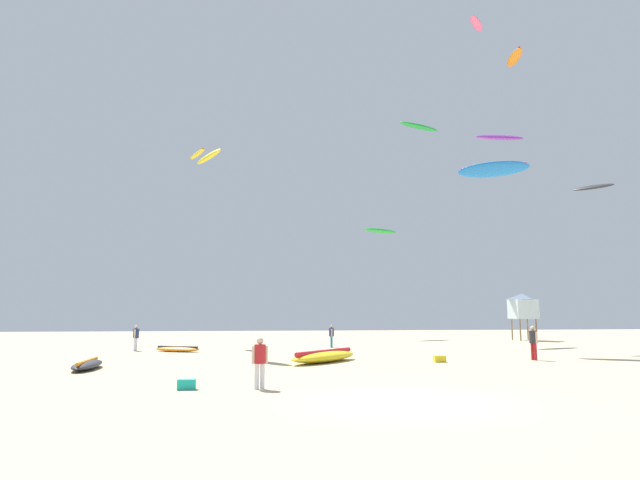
{
  "coord_description": "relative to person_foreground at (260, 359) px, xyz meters",
  "views": [
    {
      "loc": [
        -4.29,
        -14.57,
        2.39
      ],
      "look_at": [
        0.0,
        18.41,
        6.95
      ],
      "focal_mm": 30.09,
      "sensor_mm": 36.0,
      "label": 1
    }
  ],
  "objects": [
    {
      "name": "ground_plane",
      "position": [
        3.94,
        -3.02,
        -0.95
      ],
      "size": [
        120.0,
        120.0,
        0.0
      ],
      "primitive_type": "plane",
      "color": "#C6B28C"
    },
    {
      "name": "person_foreground",
      "position": [
        0.0,
        0.0,
        0.0
      ],
      "size": [
        0.53,
        0.37,
        1.62
      ],
      "rotation": [
        0.0,
        0.0,
        4.94
      ],
      "color": "silver",
      "rests_on": "ground"
    },
    {
      "name": "kite_aloft_0",
      "position": [
        13.18,
        11.73,
        19.1
      ],
      "size": [
        1.74,
        2.08,
        0.33
      ],
      "color": "#E5598C"
    },
    {
      "name": "kite_grounded_far",
      "position": [
        3.33,
        9.04,
        -0.66
      ],
      "size": [
        4.41,
        4.7,
        0.6
      ],
      "color": "yellow",
      "rests_on": "ground"
    },
    {
      "name": "kite_aloft_3",
      "position": [
        14.5,
        27.3,
        18.13
      ],
      "size": [
        4.46,
        2.92,
        0.74
      ],
      "color": "green"
    },
    {
      "name": "person_left",
      "position": [
        -7.58,
        18.53,
        0.01
      ],
      "size": [
        0.37,
        0.53,
        1.63
      ],
      "rotation": [
        0.0,
        0.0,
        2.97
      ],
      "color": "silver",
      "rests_on": "ground"
    },
    {
      "name": "kite_aloft_1",
      "position": [
        24.43,
        17.82,
        10.59
      ],
      "size": [
        2.53,
        2.64,
        0.57
      ],
      "color": "#2D2D33"
    },
    {
      "name": "kite_aloft_7",
      "position": [
        15.16,
        14.48,
        10.72
      ],
      "size": [
        4.48,
        3.33,
        1.09
      ],
      "color": "blue"
    },
    {
      "name": "kite_grounded_near",
      "position": [
        -4.79,
        17.35,
        -0.77
      ],
      "size": [
        3.15,
        2.06,
        0.39
      ],
      "color": "orange",
      "rests_on": "ground"
    },
    {
      "name": "kite_aloft_4",
      "position": [
        -4.79,
        25.51,
        14.28
      ],
      "size": [
        2.0,
        3.13,
        0.7
      ],
      "color": "yellow"
    },
    {
      "name": "kite_aloft_6",
      "position": [
        -3.04,
        15.25,
        11.08
      ],
      "size": [
        2.35,
        3.45,
        0.84
      ],
      "color": "yellow"
    },
    {
      "name": "person_right",
      "position": [
        14.21,
        8.83,
        0.07
      ],
      "size": [
        0.4,
        0.57,
        1.75
      ],
      "rotation": [
        0.0,
        0.0,
        3.39
      ],
      "color": "#B21E23",
      "rests_on": "ground"
    },
    {
      "name": "kite_aloft_5",
      "position": [
        17.83,
        18.75,
        14.4
      ],
      "size": [
        3.75,
        1.17,
        0.75
      ],
      "color": "purple"
    },
    {
      "name": "gear_bag",
      "position": [
        8.98,
        8.35,
        -0.79
      ],
      "size": [
        0.56,
        0.36,
        0.32
      ],
      "primitive_type": "cube",
      "color": "yellow",
      "rests_on": "ground"
    },
    {
      "name": "person_midground",
      "position": [
        5.4,
        20.29,
        -0.02
      ],
      "size": [
        0.36,
        0.52,
        1.58
      ],
      "rotation": [
        0.0,
        0.0,
        6.23
      ],
      "color": "teal",
      "rests_on": "ground"
    },
    {
      "name": "kite_grounded_mid",
      "position": [
        -7.24,
        7.01,
        -0.75
      ],
      "size": [
        1.13,
        3.52,
        0.43
      ],
      "color": "#2D2D33",
      "rests_on": "ground"
    },
    {
      "name": "lifeguard_tower",
      "position": [
        23.9,
        27.94,
        2.11
      ],
      "size": [
        2.3,
        2.3,
        4.15
      ],
      "color": "#8C704C",
      "rests_on": "ground"
    },
    {
      "name": "kite_aloft_8",
      "position": [
        22.53,
        24.59,
        23.89
      ],
      "size": [
        1.78,
        3.67,
        0.42
      ],
      "color": "orange"
    },
    {
      "name": "cooler_box",
      "position": [
        -2.29,
        0.21,
        -0.79
      ],
      "size": [
        0.56,
        0.36,
        0.32
      ],
      "primitive_type": "cube",
      "color": "#19B29E",
      "rests_on": "ground"
    },
    {
      "name": "kite_aloft_2",
      "position": [
        12.51,
        34.32,
        9.64
      ],
      "size": [
        4.1,
        2.88,
        0.46
      ],
      "color": "green"
    }
  ]
}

